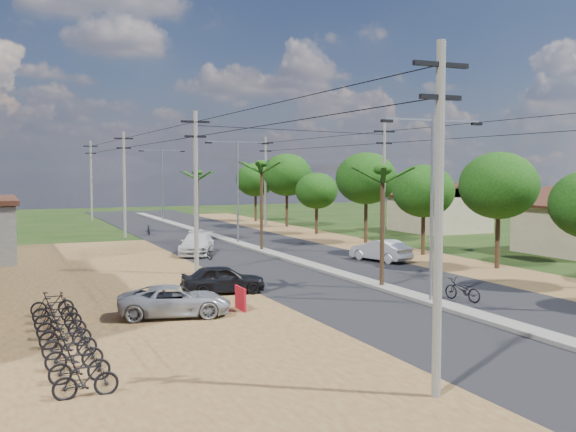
% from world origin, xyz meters
% --- Properties ---
extents(ground, '(160.00, 160.00, 0.00)m').
position_xyz_m(ground, '(0.00, 0.00, 0.00)').
color(ground, black).
rests_on(ground, ground).
extents(road, '(12.00, 110.00, 0.04)m').
position_xyz_m(road, '(0.00, 15.00, 0.02)').
color(road, black).
rests_on(road, ground).
extents(median, '(1.00, 90.00, 0.18)m').
position_xyz_m(median, '(0.00, 18.00, 0.09)').
color(median, '#605E56').
rests_on(median, ground).
extents(dirt_lot_west, '(18.00, 46.00, 0.04)m').
position_xyz_m(dirt_lot_west, '(-15.00, 8.00, 0.02)').
color(dirt_lot_west, brown).
rests_on(dirt_lot_west, ground).
extents(dirt_shoulder_east, '(5.00, 90.00, 0.03)m').
position_xyz_m(dirt_shoulder_east, '(8.50, 15.00, 0.01)').
color(dirt_shoulder_east, brown).
rests_on(dirt_shoulder_east, ground).
extents(house_east_far, '(7.60, 7.50, 4.60)m').
position_xyz_m(house_east_far, '(21.00, 28.00, 2.39)').
color(house_east_far, gray).
rests_on(house_east_far, ground).
extents(tree_east_c, '(4.60, 4.60, 6.83)m').
position_xyz_m(tree_east_c, '(9.70, 7.00, 4.86)').
color(tree_east_c, black).
rests_on(tree_east_c, ground).
extents(tree_east_d, '(4.20, 4.20, 6.13)m').
position_xyz_m(tree_east_d, '(9.40, 14.00, 4.34)').
color(tree_east_d, black).
rests_on(tree_east_d, ground).
extents(tree_east_e, '(4.80, 4.80, 7.14)m').
position_xyz_m(tree_east_e, '(9.60, 22.00, 5.09)').
color(tree_east_e, black).
rests_on(tree_east_e, ground).
extents(tree_east_f, '(3.80, 3.80, 5.52)m').
position_xyz_m(tree_east_f, '(9.20, 30.00, 3.89)').
color(tree_east_f, black).
rests_on(tree_east_f, ground).
extents(tree_east_g, '(5.00, 5.00, 7.38)m').
position_xyz_m(tree_east_g, '(9.80, 38.00, 5.24)').
color(tree_east_g, black).
rests_on(tree_east_g, ground).
extents(tree_east_h, '(4.40, 4.40, 6.52)m').
position_xyz_m(tree_east_h, '(9.50, 46.00, 4.64)').
color(tree_east_h, black).
rests_on(tree_east_h, ground).
extents(palm_median_near, '(2.00, 2.00, 6.15)m').
position_xyz_m(palm_median_near, '(0.00, 4.00, 5.54)').
color(palm_median_near, black).
rests_on(palm_median_near, ground).
extents(palm_median_mid, '(2.00, 2.00, 6.55)m').
position_xyz_m(palm_median_mid, '(0.00, 20.00, 5.90)').
color(palm_median_mid, black).
rests_on(palm_median_mid, ground).
extents(palm_median_far, '(2.00, 2.00, 5.85)m').
position_xyz_m(palm_median_far, '(0.00, 36.00, 5.26)').
color(palm_median_far, black).
rests_on(palm_median_far, ground).
extents(streetlight_near, '(5.10, 0.18, 8.00)m').
position_xyz_m(streetlight_near, '(0.00, 0.00, 4.79)').
color(streetlight_near, gray).
rests_on(streetlight_near, ground).
extents(streetlight_mid, '(5.10, 0.18, 8.00)m').
position_xyz_m(streetlight_mid, '(0.00, 25.00, 4.79)').
color(streetlight_mid, gray).
rests_on(streetlight_mid, ground).
extents(streetlight_far, '(5.10, 0.18, 8.00)m').
position_xyz_m(streetlight_far, '(0.00, 50.00, 4.79)').
color(streetlight_far, gray).
rests_on(streetlight_far, ground).
extents(utility_pole_w_a, '(1.60, 0.24, 9.00)m').
position_xyz_m(utility_pole_w_a, '(-7.00, -10.00, 4.76)').
color(utility_pole_w_a, '#605E56').
rests_on(utility_pole_w_a, ground).
extents(utility_pole_w_b, '(1.60, 0.24, 9.00)m').
position_xyz_m(utility_pole_w_b, '(-7.00, 12.00, 4.76)').
color(utility_pole_w_b, '#605E56').
rests_on(utility_pole_w_b, ground).
extents(utility_pole_w_c, '(1.60, 0.24, 9.00)m').
position_xyz_m(utility_pole_w_c, '(-7.00, 34.00, 4.76)').
color(utility_pole_w_c, '#605E56').
rests_on(utility_pole_w_c, ground).
extents(utility_pole_w_d, '(1.60, 0.24, 9.00)m').
position_xyz_m(utility_pole_w_d, '(-7.00, 55.00, 4.76)').
color(utility_pole_w_d, '#605E56').
rests_on(utility_pole_w_d, ground).
extents(utility_pole_e_b, '(1.60, 0.24, 9.00)m').
position_xyz_m(utility_pole_e_b, '(7.50, 16.00, 4.76)').
color(utility_pole_e_b, '#605E56').
rests_on(utility_pole_e_b, ground).
extents(utility_pole_e_c, '(1.60, 0.24, 9.00)m').
position_xyz_m(utility_pole_e_c, '(7.50, 38.00, 4.76)').
color(utility_pole_e_c, '#605E56').
rests_on(utility_pole_e_c, ground).
extents(car_silver_mid, '(2.57, 4.40, 1.37)m').
position_xyz_m(car_silver_mid, '(5.00, 12.28, 0.69)').
color(car_silver_mid, '#979A9E').
rests_on(car_silver_mid, ground).
extents(car_white_far, '(3.82, 5.39, 1.45)m').
position_xyz_m(car_white_far, '(-4.64, 20.19, 0.72)').
color(car_white_far, '#B7B8B3').
rests_on(car_white_far, ground).
extents(car_parked_silver, '(4.74, 2.94, 1.22)m').
position_xyz_m(car_parked_silver, '(-10.78, 1.87, 0.61)').
color(car_parked_silver, '#979A9E').
rests_on(car_parked_silver, ground).
extents(car_parked_dark, '(4.09, 2.08, 1.33)m').
position_xyz_m(car_parked_dark, '(-7.50, 5.83, 0.67)').
color(car_parked_dark, black).
rests_on(car_parked_dark, ground).
extents(moto_rider_east, '(1.10, 1.98, 0.98)m').
position_xyz_m(moto_rider_east, '(1.55, -0.18, 0.49)').
color(moto_rider_east, black).
rests_on(moto_rider_east, ground).
extents(moto_rider_west_a, '(1.02, 1.88, 0.94)m').
position_xyz_m(moto_rider_west_a, '(-4.80, 17.68, 0.47)').
color(moto_rider_west_a, black).
rests_on(moto_rider_west_a, ground).
extents(moto_rider_west_b, '(0.57, 1.56, 0.92)m').
position_xyz_m(moto_rider_west_b, '(-4.86, 34.67, 0.46)').
color(moto_rider_west_b, black).
rests_on(moto_rider_west_b, ground).
extents(roadside_sign, '(0.08, 1.19, 0.99)m').
position_xyz_m(roadside_sign, '(-8.00, 2.00, 0.49)').
color(roadside_sign, maroon).
rests_on(roadside_sign, ground).
extents(parked_scooter_row, '(1.68, 10.92, 1.00)m').
position_xyz_m(parked_scooter_row, '(-15.19, -1.30, 0.50)').
color(parked_scooter_row, black).
rests_on(parked_scooter_row, ground).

